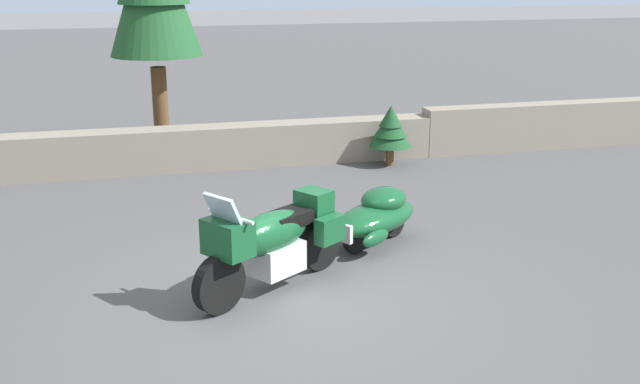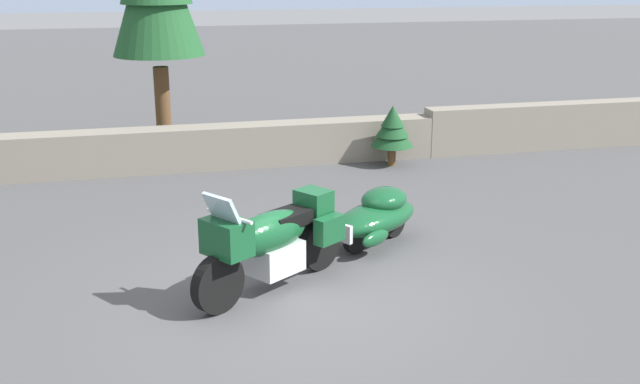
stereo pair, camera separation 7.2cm
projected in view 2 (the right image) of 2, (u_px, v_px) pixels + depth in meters
ground_plane at (291, 300)px, 8.60m from camera, size 80.00×80.00×0.00m
stone_guard_wall at (244, 145)px, 14.16m from camera, size 24.00×0.60×0.93m
touring_motorcycle at (271, 239)px, 8.71m from camera, size 1.98×1.52×1.33m
car_shaped_trailer at (376, 216)px, 10.19m from camera, size 2.02×1.55×0.76m
pine_sapling_near at (392, 128)px, 14.14m from camera, size 0.80×0.80×1.15m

